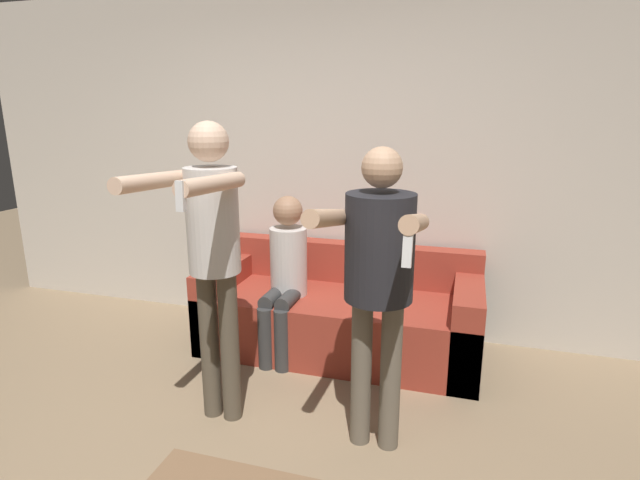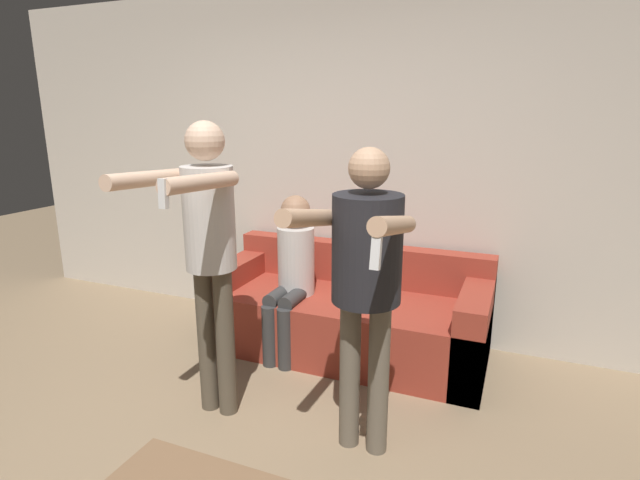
# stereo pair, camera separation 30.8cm
# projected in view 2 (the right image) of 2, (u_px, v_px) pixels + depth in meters

# --- Properties ---
(wall_back) EXTENTS (6.40, 0.06, 2.70)m
(wall_back) POSITION_uv_depth(u_px,v_px,m) (341.00, 165.00, 3.96)
(wall_back) COLOR beige
(wall_back) RESTS_ON ground_plane
(couch) EXTENTS (2.03, 0.84, 0.76)m
(couch) POSITION_uv_depth(u_px,v_px,m) (347.00, 316.00, 3.73)
(couch) COLOR #9E3828
(couch) RESTS_ON ground_plane
(person_standing_left) EXTENTS (0.40, 0.71, 1.72)m
(person_standing_left) POSITION_uv_depth(u_px,v_px,m) (208.00, 240.00, 2.76)
(person_standing_left) COLOR brown
(person_standing_left) RESTS_ON ground_plane
(person_standing_right) EXTENTS (0.47, 0.72, 1.60)m
(person_standing_right) POSITION_uv_depth(u_px,v_px,m) (366.00, 269.00, 2.44)
(person_standing_right) COLOR #6B6051
(person_standing_right) RESTS_ON ground_plane
(person_seated) EXTENTS (0.27, 0.51, 1.18)m
(person_seated) POSITION_uv_depth(u_px,v_px,m) (292.00, 270.00, 3.61)
(person_seated) COLOR #383838
(person_seated) RESTS_ON ground_plane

